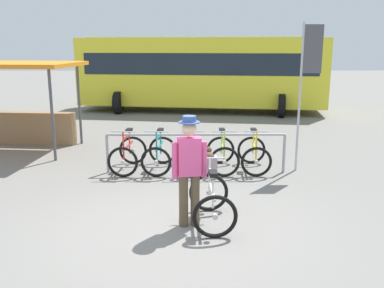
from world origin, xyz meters
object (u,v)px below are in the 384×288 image
Objects in this scene: racked_bike_teal at (159,154)px; bus_distant at (201,69)px; banner_flag at (308,69)px; racked_bike_red at (128,154)px; racked_bike_yellow at (254,154)px; market_stall at (24,96)px; racked_bike_lime at (222,154)px; racked_bike_orange at (191,154)px; person_with_featured_bike at (189,167)px; featured_bicycle at (211,191)px.

racked_bike_teal is 8.88m from bus_distant.
racked_bike_red is at bearing 179.54° from banner_flag.
banner_flag is (2.00, -8.72, 0.49)m from bus_distant.
market_stall is (-5.85, 2.20, 1.03)m from racked_bike_yellow.
market_stall is at bearing 162.19° from banner_flag.
racked_bike_teal is at bearing 179.91° from racked_bike_lime.
racked_bike_lime is 0.33× the size of market_stall.
racked_bike_teal is at bearing 179.91° from racked_bike_orange.
racked_bike_lime is 0.97× the size of racked_bike_yellow.
racked_bike_red is 1.00× the size of racked_bike_yellow.
racked_bike_red is at bearing 179.91° from racked_bike_lime.
racked_bike_teal is 1.03× the size of racked_bike_lime.
racked_bike_lime is at bearing -88.51° from bus_distant.
market_stall is (-4.42, 5.15, 0.45)m from person_with_featured_bike.
racked_bike_lime is (0.70, -0.00, -0.00)m from racked_bike_orange.
racked_bike_red and racked_bike_lime have the same top height.
racked_bike_teal and racked_bike_yellow have the same top height.
racked_bike_orange is 5.07m from market_stall.
bus_distant reaches higher than market_stall.
racked_bike_teal is at bearing -97.69° from bus_distant.
person_with_featured_bike is (1.36, -2.95, 0.58)m from racked_bike_red.
racked_bike_teal is 1.01× the size of racked_bike_orange.
market_stall reaches higher than racked_bike_orange.
bus_distant is at bearing 86.88° from racked_bike_orange.
racked_bike_teal is 2.94m from featured_bicycle.
banner_flag reaches higher than person_with_featured_bike.
racked_bike_orange is 0.34× the size of market_stall.
person_with_featured_bike is at bearing -150.77° from featured_bicycle.
market_stall is at bearing 130.64° from person_with_featured_bike.
featured_bicycle is at bearing -128.46° from banner_flag.
racked_bike_teal is 0.70m from racked_bike_orange.
market_stall reaches higher than person_with_featured_bike.
featured_bicycle reaches higher than racked_bike_red.
featured_bicycle is 11.52m from bus_distant.
featured_bicycle is (-1.09, -2.76, 0.12)m from racked_bike_yellow.
person_with_featured_bike is (-0.74, -2.95, 0.58)m from racked_bike_lime.
banner_flag reaches higher than racked_bike_yellow.
banner_flag is at bearing -77.10° from bus_distant.
market_stall is at bearing 156.91° from racked_bike_lime.
racked_bike_red is 0.66× the size of person_with_featured_bike.
person_with_featured_bike is 0.54× the size of banner_flag.
racked_bike_teal is at bearing 179.91° from racked_bike_yellow.
racked_bike_lime is 2.79m from featured_bicycle.
featured_bicycle is at bearing -111.66° from racked_bike_yellow.
featured_bicycle is at bearing -83.69° from racked_bike_orange.
racked_bike_orange is 0.36× the size of banner_flag.
person_with_featured_bike is 0.17× the size of bus_distant.
racked_bike_lime is at bearing 81.85° from featured_bicycle.
racked_bike_lime is (1.40, -0.00, 0.00)m from racked_bike_teal.
racked_bike_red is at bearing -35.71° from market_stall.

